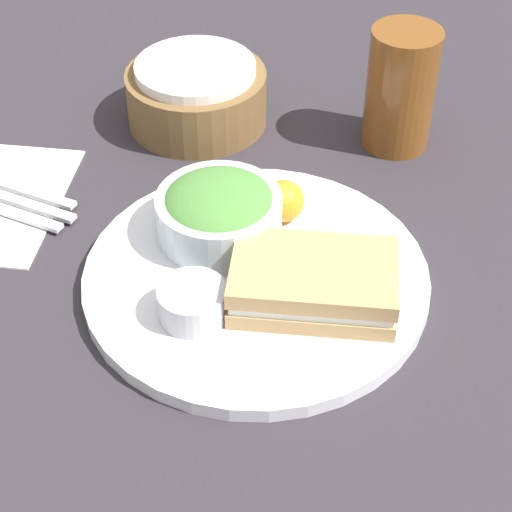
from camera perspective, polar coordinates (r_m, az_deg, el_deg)
ground_plane at (r=0.82m, az=0.00°, el=-1.83°), size 4.00×4.00×0.00m
plate at (r=0.81m, az=0.00°, el=-1.44°), size 0.33×0.33×0.02m
sandwich at (r=0.77m, az=3.85°, el=-1.75°), size 0.15×0.10×0.04m
salad_bowl at (r=0.83m, az=-2.48°, el=3.01°), size 0.12×0.12×0.06m
dressing_cup at (r=0.76m, az=-4.25°, el=-3.12°), size 0.06×0.06×0.03m
orange_wedge at (r=0.85m, az=1.83°, el=3.69°), size 0.04×0.04×0.04m
drink_glass at (r=0.97m, az=9.62°, el=10.91°), size 0.08×0.08×0.14m
bread_basket at (r=1.02m, az=-3.99°, el=10.70°), size 0.16×0.16×0.08m
napkin at (r=0.94m, az=-16.24°, el=3.55°), size 0.11×0.20×0.00m
knife at (r=0.94m, az=-16.29°, el=3.76°), size 0.17×0.06×0.01m
spoon at (r=0.95m, az=-15.64°, el=4.38°), size 0.14×0.06×0.01m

